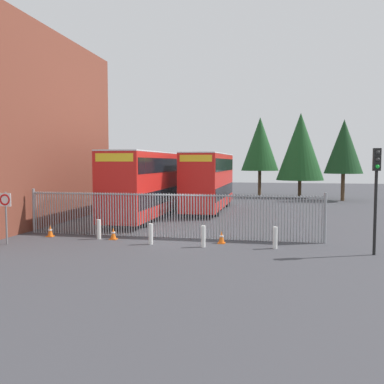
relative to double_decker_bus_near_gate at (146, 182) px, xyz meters
The scene contains 16 objects.
ground_plane 4.64m from the double_decker_bus_near_gate, 24.57° to the left, with size 100.00×100.00×0.00m, color #3D3D42.
palisade_fence 7.24m from the double_decker_bus_near_gate, 62.93° to the right, with size 15.00×0.14×2.35m.
double_decker_bus_near_gate is the anchor object (origin of this frame).
double_decker_bus_behind_fence_left 6.50m from the double_decker_bus_near_gate, 59.24° to the left, with size 2.54×10.81×4.42m.
bollard_near_left 7.67m from the double_decker_bus_near_gate, 90.11° to the right, with size 0.20×0.20×0.95m, color silver.
bollard_center_front 8.91m from the double_decker_bus_near_gate, 70.77° to the right, with size 0.20×0.20×0.95m, color silver.
bollard_near_right 10.09m from the double_decker_bus_near_gate, 57.48° to the right, with size 0.20×0.20×0.95m, color silver.
bollard_far_right 11.82m from the double_decker_bus_near_gate, 43.64° to the right, with size 0.20×0.20×0.95m, color silver.
traffic_cone_by_gate 8.08m from the double_decker_bus_near_gate, 110.17° to the right, with size 0.34×0.34×0.59m.
traffic_cone_mid_forecourt 9.73m from the double_decker_bus_near_gate, 50.78° to the right, with size 0.34×0.34×0.59m.
traffic_cone_near_kerb 7.75m from the double_decker_bus_near_gate, 84.39° to the right, with size 0.34×0.34×0.59m.
speed_limit_sign_post 10.22m from the double_decker_bus_near_gate, 110.55° to the right, with size 0.60×0.14×2.40m.
traffic_light_kerbside 15.03m from the double_decker_bus_near_gate, 34.60° to the right, with size 0.28×0.33×4.30m.
tree_tall_back 22.50m from the double_decker_bus_near_gate, 60.88° to the left, with size 4.95×4.95×8.94m.
tree_short_side 22.27m from the double_decker_bus_near_gate, 48.03° to the left, with size 3.65×3.65×7.88m.
tree_mid_row 22.43m from the double_decker_bus_near_gate, 72.78° to the left, with size 4.15×4.15×8.75m.
Camera 1 is at (4.88, -20.01, 3.74)m, focal length 39.21 mm.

